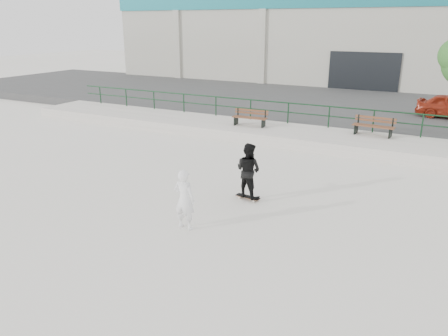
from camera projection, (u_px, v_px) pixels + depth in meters
The scene contains 10 objects.
ground at pixel (187, 221), 11.98m from camera, with size 120.00×120.00×0.00m, color silver.
ledge at pixel (298, 136), 19.89m from camera, with size 30.00×3.00×0.50m, color silver.
parking_strip at pixel (342, 106), 27.03m from camera, with size 60.00×14.00×0.50m, color #3F3F3F.
railing at pixel (308, 110), 20.67m from camera, with size 28.00×0.06×1.03m.
commercial_building at pixel (385, 30), 37.42m from camera, with size 44.20×16.33×8.00m.
bench_left at pixel (250, 118), 20.74m from camera, with size 1.70×0.59×0.77m.
bench_right at pixel (374, 126), 18.95m from camera, with size 1.79×0.64×0.81m.
skateboard at pixel (248, 197), 13.44m from camera, with size 0.80×0.29×0.09m.
standing_skater at pixel (248, 170), 13.17m from camera, with size 0.82×0.64×1.69m, color black.
seated_skater at pixel (184, 200), 11.32m from camera, with size 0.60×0.39×1.64m, color white.
Camera 1 is at (5.95, -9.20, 5.17)m, focal length 35.00 mm.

